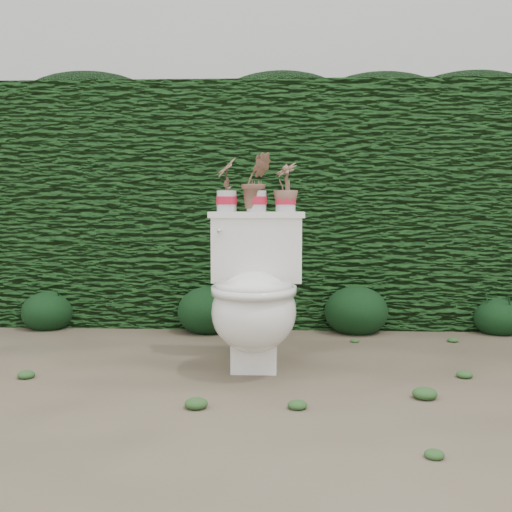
{
  "coord_description": "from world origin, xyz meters",
  "views": [
    {
      "loc": [
        0.08,
        -2.99,
        0.83
      ],
      "look_at": [
        -0.07,
        0.28,
        0.55
      ],
      "focal_mm": 45.0,
      "sensor_mm": 36.0,
      "label": 1
    }
  ],
  "objects_px": {
    "toilet": "(255,298)",
    "potted_plant_center": "(256,184)",
    "potted_plant_left": "(227,186)",
    "potted_plant_right": "(286,189)"
  },
  "relations": [
    {
      "from": "potted_plant_right",
      "to": "potted_plant_left",
      "type": "bearing_deg",
      "value": -127.14
    },
    {
      "from": "toilet",
      "to": "potted_plant_right",
      "type": "height_order",
      "value": "potted_plant_right"
    },
    {
      "from": "potted_plant_center",
      "to": "potted_plant_right",
      "type": "xyz_separation_m",
      "value": [
        0.15,
        -0.0,
        -0.03
      ]
    },
    {
      "from": "potted_plant_left",
      "to": "potted_plant_center",
      "type": "relative_size",
      "value": 0.91
    },
    {
      "from": "toilet",
      "to": "potted_plant_center",
      "type": "distance_m",
      "value": 0.62
    },
    {
      "from": "potted_plant_left",
      "to": "potted_plant_right",
      "type": "distance_m",
      "value": 0.31
    },
    {
      "from": "potted_plant_left",
      "to": "potted_plant_center",
      "type": "xyz_separation_m",
      "value": [
        0.16,
        -0.0,
        0.01
      ]
    },
    {
      "from": "potted_plant_left",
      "to": "potted_plant_right",
      "type": "height_order",
      "value": "potted_plant_left"
    },
    {
      "from": "toilet",
      "to": "potted_plant_center",
      "type": "xyz_separation_m",
      "value": [
        -0.0,
        0.24,
        0.57
      ]
    },
    {
      "from": "potted_plant_left",
      "to": "toilet",
      "type": "bearing_deg",
      "value": 17.51
    }
  ]
}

